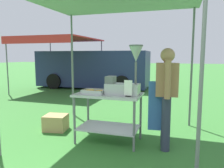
{
  "coord_description": "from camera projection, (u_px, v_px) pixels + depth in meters",
  "views": [
    {
      "loc": [
        0.91,
        -2.14,
        1.49
      ],
      "look_at": [
        -0.26,
        1.56,
        0.99
      ],
      "focal_mm": 35.11,
      "sensor_mm": 36.0,
      "label": 1
    }
  ],
  "objects": [
    {
      "name": "donut_fryer",
      "position": [
        125.0,
        78.0,
        3.63
      ],
      "size": [
        0.61,
        0.28,
        0.82
      ],
      "color": "#B7B7BC",
      "rests_on": "donut_cart"
    },
    {
      "name": "menu_sign",
      "position": [
        128.0,
        90.0,
        3.45
      ],
      "size": [
        0.13,
        0.05,
        0.26
      ],
      "color": "black",
      "rests_on": "donut_cart"
    },
    {
      "name": "neighbour_tent",
      "position": [
        58.0,
        40.0,
        9.07
      ],
      "size": [
        2.93,
        3.13,
        2.2
      ],
      "color": "slate",
      "rests_on": "ground"
    },
    {
      "name": "vendor",
      "position": [
        166.0,
        93.0,
        3.46
      ],
      "size": [
        0.46,
        0.54,
        1.61
      ],
      "color": "#2D3347",
      "rests_on": "ground"
    },
    {
      "name": "ground_plane",
      "position": [
        155.0,
        96.0,
        8.16
      ],
      "size": [
        70.0,
        70.0,
        0.0
      ],
      "primitive_type": "plane",
      "color": "#33702D"
    },
    {
      "name": "stall_canopy",
      "position": [
        110.0,
        0.0,
        3.63
      ],
      "size": [
        2.96,
        2.57,
        2.5
      ],
      "color": "slate",
      "rests_on": "ground"
    },
    {
      "name": "van_navy",
      "position": [
        94.0,
        69.0,
        10.28
      ],
      "size": [
        5.11,
        2.22,
        1.69
      ],
      "color": "navy",
      "rests_on": "ground"
    },
    {
      "name": "supply_crate",
      "position": [
        56.0,
        123.0,
        4.4
      ],
      "size": [
        0.49,
        0.44,
        0.31
      ],
      "color": "tan",
      "rests_on": "ground"
    },
    {
      "name": "donut_tray",
      "position": [
        94.0,
        92.0,
        3.72
      ],
      "size": [
        0.38,
        0.27,
        0.07
      ],
      "color": "#B7B7BC",
      "rests_on": "donut_cart"
    },
    {
      "name": "donut_cart",
      "position": [
        109.0,
        107.0,
        3.78
      ],
      "size": [
        1.12,
        0.67,
        0.85
      ],
      "color": "#B7B7BC",
      "rests_on": "ground"
    }
  ]
}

